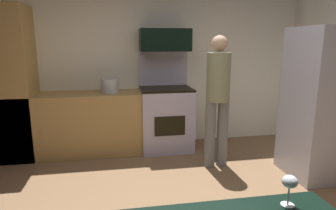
# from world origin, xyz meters

# --- Properties ---
(wall_back) EXTENTS (5.20, 0.12, 2.60)m
(wall_back) POSITION_xyz_m (0.00, 2.34, 1.30)
(wall_back) COLOR silver
(wall_back) RESTS_ON ground
(lower_cabinet_run) EXTENTS (2.40, 0.60, 0.90)m
(lower_cabinet_run) POSITION_xyz_m (-0.90, 1.98, 0.45)
(lower_cabinet_run) COLOR #B0884A
(lower_cabinet_run) RESTS_ON ground
(cabinet_column) EXTENTS (0.60, 0.60, 2.10)m
(cabinet_column) POSITION_xyz_m (-1.90, 1.98, 1.05)
(cabinet_column) COLOR #B0884A
(cabinet_column) RESTS_ON ground
(oven_range) EXTENTS (0.76, 0.65, 1.48)m
(oven_range) POSITION_xyz_m (0.26, 1.97, 0.51)
(oven_range) COLOR #BCB2C8
(oven_range) RESTS_ON ground
(microwave) EXTENTS (0.74, 0.38, 0.33)m
(microwave) POSITION_xyz_m (0.26, 2.06, 1.65)
(microwave) COLOR black
(microwave) RESTS_ON oven_range
(refrigerator) EXTENTS (0.88, 0.74, 1.79)m
(refrigerator) POSITION_xyz_m (2.03, 0.75, 0.89)
(refrigerator) COLOR #B5B6C7
(refrigerator) RESTS_ON ground
(person_cook) EXTENTS (0.31, 0.30, 1.70)m
(person_cook) POSITION_xyz_m (0.80, 1.21, 0.96)
(person_cook) COLOR slate
(person_cook) RESTS_ON ground
(wine_glass_extra) EXTENTS (0.07, 0.07, 0.15)m
(wine_glass_extra) POSITION_xyz_m (0.28, -1.20, 1.01)
(wine_glass_extra) COLOR silver
(wine_glass_extra) RESTS_ON counter_island
(stock_pot) EXTENTS (0.25, 0.25, 0.19)m
(stock_pot) POSITION_xyz_m (-0.57, 1.98, 1.00)
(stock_pot) COLOR #BABEC2
(stock_pot) RESTS_ON lower_cabinet_run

